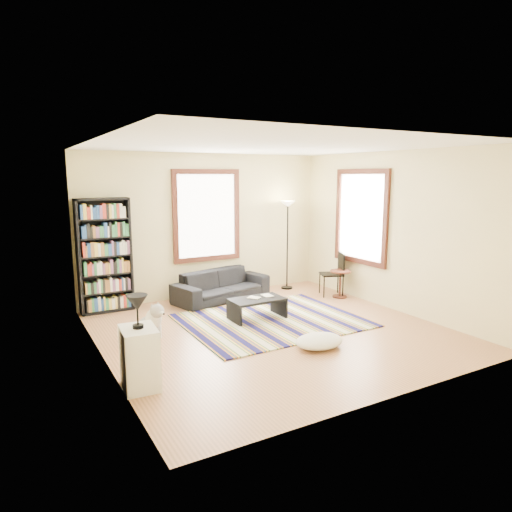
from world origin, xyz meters
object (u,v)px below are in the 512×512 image
bookshelf (105,256)px  dog (149,320)px  white_cabinet (140,358)px  coffee_table (257,309)px  floor_lamp (287,245)px  folding_chair (331,274)px  sofa (222,285)px  side_table (340,284)px  floor_cushion (319,341)px

bookshelf → dog: (0.27, -1.66, -0.74)m
white_cabinet → coffee_table: bearing=37.5°
bookshelf → floor_lamp: (3.69, -0.17, -0.07)m
bookshelf → folding_chair: bookshelf is taller
sofa → white_cabinet: (-2.40, -2.96, 0.07)m
sofa → white_cabinet: bearing=-143.4°
side_table → coffee_table: bearing=-168.6°
sofa → floor_cushion: (0.11, -2.97, -0.19)m
dog → white_cabinet: bearing=-134.5°
side_table → white_cabinet: size_ratio=0.77×
sofa → folding_chair: folding_chair is taller
sofa → coffee_table: (-0.03, -1.45, -0.10)m
coffee_table → floor_lamp: 2.35m
bookshelf → white_cabinet: 3.31m
sofa → white_cabinet: white_cabinet is taller
sofa → dog: sofa is taller
bookshelf → folding_chair: size_ratio=2.33×
floor_cushion → floor_lamp: 3.51m
floor_cushion → floor_lamp: (1.47, 3.07, 0.84)m
floor_lamp → side_table: size_ratio=3.44×
side_table → dog: bearing=-174.6°
side_table → floor_lamp: bearing=114.6°
side_table → folding_chair: (-0.05, 0.21, 0.16)m
dog → bookshelf: bearing=74.6°
coffee_table → floor_lamp: floor_lamp is taller
white_cabinet → dog: bearing=75.1°
floor_lamp → folding_chair: (0.46, -0.91, -0.50)m
floor_lamp → white_cabinet: floor_lamp is taller
bookshelf → coffee_table: bearing=-39.5°
floor_cushion → floor_lamp: size_ratio=0.39×
bookshelf → folding_chair: 4.33m
bookshelf → dog: bookshelf is taller
folding_chair → coffee_table: bearing=-139.2°
folding_chair → white_cabinet: bearing=-130.5°
floor_cushion → white_cabinet: 2.53m
bookshelf → coffee_table: bookshelf is taller
bookshelf → white_cabinet: size_ratio=2.86×
side_table → dog: side_table is taller
sofa → folding_chair: size_ratio=2.24×
sofa → floor_lamp: floor_lamp is taller
sofa → floor_lamp: bearing=-10.7°
sofa → side_table: (2.10, -1.02, -0.01)m
coffee_table → folding_chair: bearing=17.1°
white_cabinet → folding_chair: bearing=30.9°
bookshelf → floor_cushion: size_ratio=2.79×
floor_cushion → folding_chair: bearing=48.2°
coffee_table → dog: bearing=178.4°
floor_lamp → dog: (-3.42, -1.49, -0.67)m
white_cabinet → floor_lamp: bearing=42.6°
floor_lamp → sofa: bearing=-176.4°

